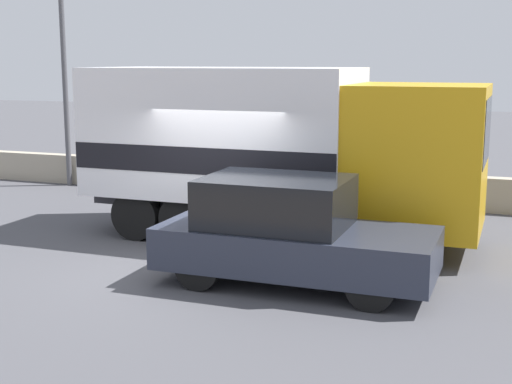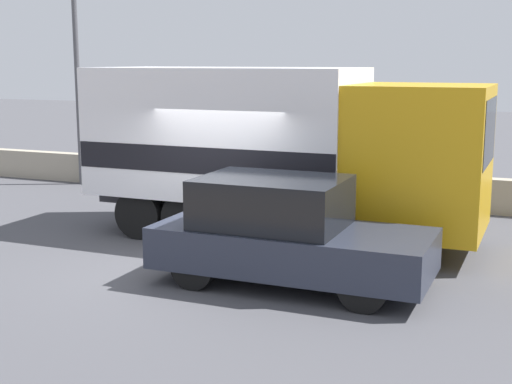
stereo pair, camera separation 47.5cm
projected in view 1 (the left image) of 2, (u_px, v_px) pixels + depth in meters
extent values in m
plane|color=#47474C|center=(190.00, 268.00, 11.68)|extent=(80.00, 80.00, 0.00)
cube|color=#A39984|center=(301.00, 183.00, 17.42)|extent=(60.00, 0.35, 0.78)
cylinder|color=#4C4C51|center=(65.00, 79.00, 18.91)|extent=(0.14, 0.14, 5.72)
cube|color=gold|center=(418.00, 157.00, 12.42)|extent=(2.27, 2.33, 2.52)
cube|color=black|center=(486.00, 131.00, 11.94)|extent=(0.06, 1.98, 1.11)
cube|color=#2D2D33|center=(225.00, 199.00, 13.85)|extent=(5.06, 1.33, 0.25)
cube|color=white|center=(224.00, 131.00, 13.61)|extent=(5.06, 2.42, 2.40)
cube|color=black|center=(224.00, 153.00, 13.69)|extent=(5.03, 2.44, 0.48)
cylinder|color=black|center=(422.00, 214.00, 13.55)|extent=(0.94, 0.28, 0.94)
cylinder|color=black|center=(406.00, 238.00, 11.72)|extent=(0.94, 0.28, 0.94)
cylinder|color=black|center=(183.00, 196.00, 15.29)|extent=(0.94, 0.28, 0.94)
cylinder|color=black|center=(136.00, 215.00, 13.45)|extent=(0.94, 0.28, 0.94)
cylinder|color=black|center=(226.00, 200.00, 14.94)|extent=(0.94, 0.28, 0.94)
cylinder|color=black|center=(185.00, 219.00, 13.11)|extent=(0.94, 0.28, 0.94)
cube|color=#282D3D|center=(297.00, 248.00, 10.72)|extent=(4.14, 1.76, 0.63)
cube|color=black|center=(276.00, 202.00, 10.71)|extent=(2.15, 1.62, 0.74)
cylinder|color=black|center=(390.00, 258.00, 11.02)|extent=(0.69, 0.20, 0.69)
cylinder|color=black|center=(371.00, 286.00, 9.62)|extent=(0.69, 0.20, 0.69)
cylinder|color=black|center=(237.00, 243.00, 11.90)|extent=(0.69, 0.20, 0.69)
cylinder|color=black|center=(198.00, 267.00, 10.50)|extent=(0.69, 0.20, 0.69)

